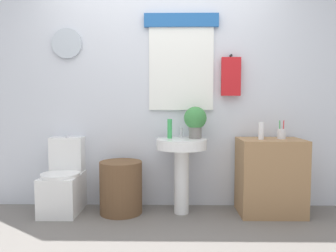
% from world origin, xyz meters
% --- Properties ---
extents(ground_plane, '(8.00, 8.00, 0.00)m').
position_xyz_m(ground_plane, '(0.00, 0.00, 0.00)').
color(ground_plane, slate).
extents(back_wall, '(4.40, 0.18, 2.60)m').
position_xyz_m(back_wall, '(0.00, 1.15, 1.31)').
color(back_wall, silver).
rests_on(back_wall, ground_plane).
extents(toilet, '(0.38, 0.51, 0.77)m').
position_xyz_m(toilet, '(-0.99, 0.89, 0.29)').
color(toilet, white).
rests_on(toilet, ground_plane).
extents(laundry_hamper, '(0.43, 0.43, 0.53)m').
position_xyz_m(laundry_hamper, '(-0.40, 0.85, 0.26)').
color(laundry_hamper, brown).
rests_on(laundry_hamper, ground_plane).
extents(pedestal_sink, '(0.51, 0.51, 0.76)m').
position_xyz_m(pedestal_sink, '(0.22, 0.85, 0.57)').
color(pedestal_sink, white).
rests_on(pedestal_sink, ground_plane).
extents(faucet, '(0.03, 0.03, 0.10)m').
position_xyz_m(faucet, '(0.22, 0.97, 0.81)').
color(faucet, silver).
rests_on(faucet, pedestal_sink).
extents(wooden_cabinet, '(0.63, 0.44, 0.76)m').
position_xyz_m(wooden_cabinet, '(1.11, 0.85, 0.38)').
color(wooden_cabinet, '#9E754C').
rests_on(wooden_cabinet, ground_plane).
extents(soap_bottle, '(0.05, 0.05, 0.20)m').
position_xyz_m(soap_bottle, '(0.10, 0.90, 0.86)').
color(soap_bottle, green).
rests_on(soap_bottle, pedestal_sink).
extents(potted_plant, '(0.23, 0.23, 0.32)m').
position_xyz_m(potted_plant, '(0.36, 0.91, 0.94)').
color(potted_plant, slate).
rests_on(potted_plant, pedestal_sink).
extents(lotion_bottle, '(0.05, 0.05, 0.17)m').
position_xyz_m(lotion_bottle, '(1.00, 0.81, 0.84)').
color(lotion_bottle, white).
rests_on(lotion_bottle, wooden_cabinet).
extents(toothbrush_cup, '(0.08, 0.08, 0.19)m').
position_xyz_m(toothbrush_cup, '(1.22, 0.87, 0.81)').
color(toothbrush_cup, silver).
rests_on(toothbrush_cup, wooden_cabinet).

